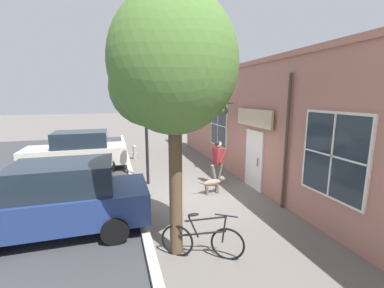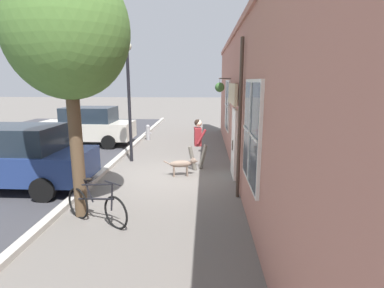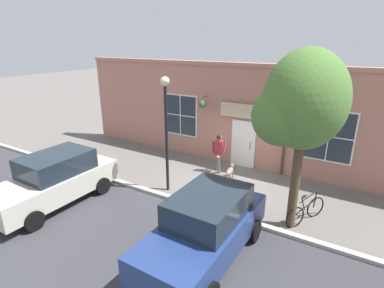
# 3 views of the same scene
# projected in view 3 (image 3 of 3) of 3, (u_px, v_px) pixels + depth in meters

# --- Properties ---
(ground_plane) EXTENTS (90.00, 90.00, 0.00)m
(ground_plane) POSITION_uv_depth(u_px,v_px,m) (225.00, 185.00, 11.74)
(ground_plane) COLOR #66605B
(curb_and_road) EXTENTS (10.10, 28.00, 0.12)m
(curb_and_road) POSITION_uv_depth(u_px,v_px,m) (120.00, 283.00, 6.99)
(curb_and_road) COLOR #B2ADA3
(curb_and_road) RESTS_ON ground_plane
(storefront_facade) EXTENTS (0.95, 18.00, 4.52)m
(storefront_facade) POSITION_uv_depth(u_px,v_px,m) (250.00, 117.00, 12.90)
(storefront_facade) COLOR #B27566
(storefront_facade) RESTS_ON ground_plane
(pedestrian_walking) EXTENTS (0.66, 0.55, 1.70)m
(pedestrian_walking) POSITION_uv_depth(u_px,v_px,m) (219.00, 150.00, 12.65)
(pedestrian_walking) COLOR #6B665B
(pedestrian_walking) RESTS_ON ground_plane
(dog_on_leash) EXTENTS (1.09, 0.35, 0.59)m
(dog_on_leash) POSITION_uv_depth(u_px,v_px,m) (230.00, 171.00, 12.11)
(dog_on_leash) COLOR #7F6B5B
(dog_on_leash) RESTS_ON ground_plane
(street_tree_by_curb) EXTENTS (2.46, 2.39, 5.25)m
(street_tree_by_curb) POSITION_uv_depth(u_px,v_px,m) (300.00, 104.00, 7.94)
(street_tree_by_curb) COLOR brown
(street_tree_by_curb) RESTS_ON ground_plane
(leaning_bicycle) EXTENTS (1.56, 0.85, 1.00)m
(leaning_bicycle) POSITION_uv_depth(u_px,v_px,m) (306.00, 211.00, 9.29)
(leaning_bicycle) COLOR black
(leaning_bicycle) RESTS_ON ground_plane
(parked_car_nearest_curb) EXTENTS (4.32, 1.98, 1.75)m
(parked_car_nearest_curb) POSITION_uv_depth(u_px,v_px,m) (55.00, 179.00, 10.26)
(parked_car_nearest_curb) COLOR beige
(parked_car_nearest_curb) RESTS_ON ground_plane
(parked_car_mid_block) EXTENTS (4.32, 1.98, 1.75)m
(parked_car_mid_block) POSITION_uv_depth(u_px,v_px,m) (206.00, 227.00, 7.65)
(parked_car_mid_block) COLOR navy
(parked_car_mid_block) RESTS_ON ground_plane
(street_lamp) EXTENTS (0.32, 0.32, 4.24)m
(street_lamp) POSITION_uv_depth(u_px,v_px,m) (166.00, 118.00, 10.49)
(street_lamp) COLOR black
(street_lamp) RESTS_ON ground_plane
(fire_hydrant) EXTENTS (0.34, 0.20, 0.77)m
(fire_hydrant) POSITION_uv_depth(u_px,v_px,m) (90.00, 161.00, 13.13)
(fire_hydrant) COLOR #99999E
(fire_hydrant) RESTS_ON ground_plane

